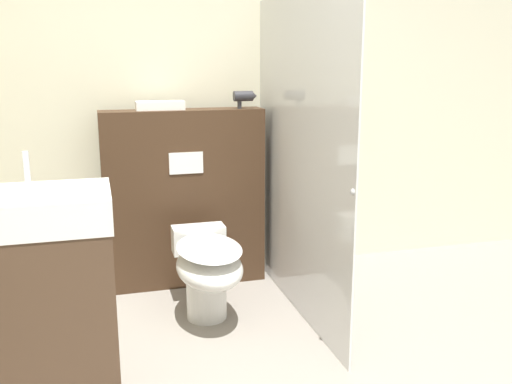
# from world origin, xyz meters

# --- Properties ---
(wall_back) EXTENTS (8.00, 0.06, 2.50)m
(wall_back) POSITION_xyz_m (0.00, 2.21, 1.25)
(wall_back) COLOR beige
(wall_back) RESTS_ON ground_plane
(partition_panel) EXTENTS (1.07, 0.23, 1.19)m
(partition_panel) POSITION_xyz_m (-0.12, 1.99, 0.60)
(partition_panel) COLOR #3D2819
(partition_panel) RESTS_ON ground_plane
(shower_glass) EXTENTS (0.04, 1.58, 1.90)m
(shower_glass) POSITION_xyz_m (0.47, 1.39, 0.95)
(shower_glass) COLOR silver
(shower_glass) RESTS_ON ground_plane
(toilet) EXTENTS (0.37, 0.71, 0.50)m
(toilet) POSITION_xyz_m (-0.09, 1.35, 0.33)
(toilet) COLOR white
(toilet) RESTS_ON ground_plane
(sink_vanity) EXTENTS (0.62, 0.42, 1.17)m
(sink_vanity) POSITION_xyz_m (-0.94, 0.50, 0.52)
(sink_vanity) COLOR #473323
(sink_vanity) RESTS_ON ground_plane
(hair_drier) EXTENTS (0.16, 0.07, 0.12)m
(hair_drier) POSITION_xyz_m (0.29, 1.96, 1.27)
(hair_drier) COLOR #2D2D33
(hair_drier) RESTS_ON partition_panel
(folded_towel) EXTENTS (0.31, 0.12, 0.06)m
(folded_towel) POSITION_xyz_m (-0.26, 2.00, 1.22)
(folded_towel) COLOR white
(folded_towel) RESTS_ON partition_panel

